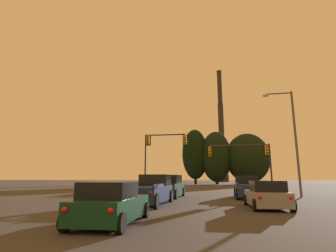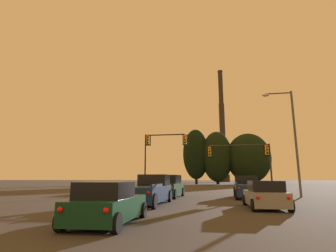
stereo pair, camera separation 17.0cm
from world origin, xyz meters
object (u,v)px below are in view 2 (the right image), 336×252
traffic_light_overhead_right (247,155)px  hatchback_left_lane_third (108,204)px  hatchback_right_lane_second (265,196)px  smokestack (223,136)px  street_lamp (291,132)px  pickup_truck_right_lane_front (248,188)px  traffic_light_overhead_left (159,148)px  suv_left_lane_front (168,186)px  pickup_truck_left_lane_second (149,191)px

traffic_light_overhead_right → hatchback_left_lane_third: bearing=-110.0°
hatchback_right_lane_second → smokestack: (2.80, 119.11, 22.10)m
hatchback_left_lane_third → street_lamp: bearing=54.2°
pickup_truck_right_lane_front → traffic_light_overhead_right: 7.15m
traffic_light_overhead_left → traffic_light_overhead_right: 9.86m
pickup_truck_right_lane_front → traffic_light_overhead_right: bearing=84.2°
hatchback_left_lane_third → smokestack: smokestack is taller
smokestack → pickup_truck_right_lane_front: bearing=-91.4°
pickup_truck_right_lane_front → hatchback_right_lane_second: 7.98m
suv_left_lane_front → smokestack: size_ratio=0.09×
hatchback_left_lane_third → street_lamp: street_lamp is taller
pickup_truck_right_lane_front → hatchback_right_lane_second: bearing=-88.0°
suv_left_lane_front → hatchback_right_lane_second: bearing=-46.3°
hatchback_left_lane_third → suv_left_lane_front: bearing=89.3°
traffic_light_overhead_right → pickup_truck_left_lane_second: bearing=-120.6°
hatchback_right_lane_second → hatchback_left_lane_third: size_ratio=1.00×
pickup_truck_left_lane_second → street_lamp: size_ratio=0.59×
pickup_truck_left_lane_second → pickup_truck_right_lane_front: 9.55m
street_lamp → hatchback_right_lane_second: bearing=-114.3°
smokestack → street_lamp: bearing=-89.2°
traffic_light_overhead_right → street_lamp: street_lamp is taller
traffic_light_overhead_left → smokestack: 106.75m
pickup_truck_left_lane_second → pickup_truck_right_lane_front: same height
suv_left_lane_front → hatchback_right_lane_second: suv_left_lane_front is taller
traffic_light_overhead_right → street_lamp: size_ratio=0.72×
hatchback_right_lane_second → street_lamp: size_ratio=0.44×
traffic_light_overhead_right → smokestack: size_ratio=0.12×
traffic_light_overhead_right → smokestack: smokestack is taller
smokestack → hatchback_right_lane_second: bearing=-91.3°
smokestack → traffic_light_overhead_left: bearing=-96.3°
hatchback_left_lane_third → smokestack: bearing=84.5°
hatchback_right_lane_second → street_lamp: street_lamp is taller
hatchback_right_lane_second → traffic_light_overhead_left: (-8.78, 14.48, 4.40)m
pickup_truck_left_lane_second → traffic_light_overhead_right: size_ratio=0.81×
pickup_truck_right_lane_front → smokestack: bearing=91.3°
pickup_truck_right_lane_front → suv_left_lane_front: bearing=-172.6°
pickup_truck_right_lane_front → traffic_light_overhead_left: (-8.87, 6.50, 4.26)m
pickup_truck_left_lane_second → traffic_light_overhead_right: traffic_light_overhead_right is taller
traffic_light_overhead_left → traffic_light_overhead_right: (9.81, -0.20, -1.01)m
hatchback_right_lane_second → hatchback_left_lane_third: same height
pickup_truck_right_lane_front → suv_left_lane_front: suv_left_lane_front is taller
pickup_truck_right_lane_front → smokestack: size_ratio=0.10×
hatchback_right_lane_second → suv_left_lane_front: bearing=130.2°
traffic_light_overhead_left → street_lamp: bearing=-21.0°
pickup_truck_right_lane_front → traffic_light_overhead_right: (0.93, 6.30, 3.25)m
pickup_truck_right_lane_front → hatchback_left_lane_third: (-6.45, -13.99, -0.14)m
suv_left_lane_front → traffic_light_overhead_left: 8.50m
pickup_truck_right_lane_front → smokestack: smokestack is taller
suv_left_lane_front → traffic_light_overhead_right: 10.64m
pickup_truck_left_lane_second → suv_left_lane_front: size_ratio=1.11×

